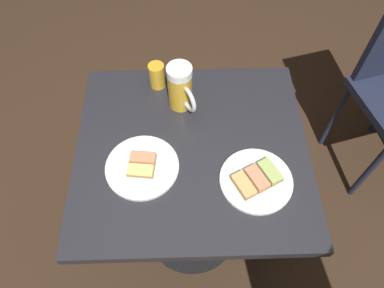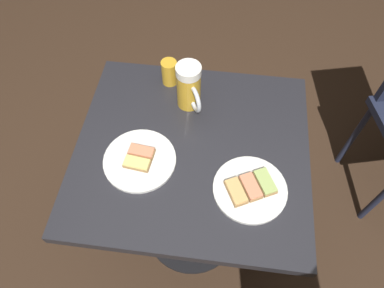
{
  "view_description": "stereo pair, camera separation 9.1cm",
  "coord_description": "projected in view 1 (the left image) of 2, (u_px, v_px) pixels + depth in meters",
  "views": [
    {
      "loc": [
        -0.02,
        -0.59,
        1.64
      ],
      "look_at": [
        0.0,
        0.0,
        0.74
      ],
      "focal_mm": 32.9,
      "sensor_mm": 36.0,
      "label": 1
    },
    {
      "loc": [
        0.07,
        -0.58,
        1.64
      ],
      "look_at": [
        0.0,
        0.0,
        0.74
      ],
      "focal_mm": 32.9,
      "sensor_mm": 36.0,
      "label": 2
    }
  ],
  "objects": [
    {
      "name": "beer_mug",
      "position": [
        181.0,
        88.0,
        1.12
      ],
      "size": [
        0.09,
        0.13,
        0.16
      ],
      "color": "gold",
      "rests_on": "cafe_table"
    },
    {
      "name": "plate_near",
      "position": [
        256.0,
        180.0,
        1.02
      ],
      "size": [
        0.21,
        0.21,
        0.03
      ],
      "color": "white",
      "rests_on": "cafe_table"
    },
    {
      "name": "plate_far",
      "position": [
        142.0,
        166.0,
        1.05
      ],
      "size": [
        0.22,
        0.22,
        0.03
      ],
      "color": "white",
      "rests_on": "cafe_table"
    },
    {
      "name": "beer_glass_small",
      "position": [
        157.0,
        76.0,
        1.2
      ],
      "size": [
        0.05,
        0.05,
        0.09
      ],
      "primitive_type": "cylinder",
      "color": "gold",
      "rests_on": "cafe_table"
    },
    {
      "name": "ground_plane",
      "position": [
        192.0,
        227.0,
        1.7
      ],
      "size": [
        6.0,
        6.0,
        0.0
      ],
      "primitive_type": "plane",
      "color": "#382619"
    },
    {
      "name": "cafe_table",
      "position": [
        192.0,
        173.0,
        1.24
      ],
      "size": [
        0.73,
        0.67,
        0.72
      ],
      "color": "black",
      "rests_on": "ground_plane"
    }
  ]
}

